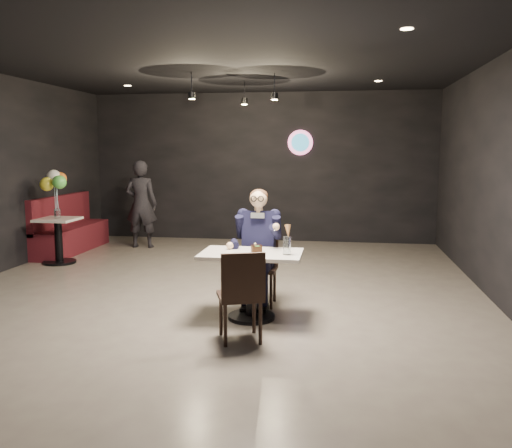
% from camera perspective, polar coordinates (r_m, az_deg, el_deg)
% --- Properties ---
extents(floor, '(9.00, 9.00, 0.00)m').
position_cam_1_polar(floor, '(6.93, -4.95, -7.80)').
color(floor, gray).
rests_on(floor, ground).
extents(wall_sign, '(0.50, 0.06, 0.50)m').
position_cam_1_polar(wall_sign, '(10.97, 4.69, 8.54)').
color(wall_sign, pink).
rests_on(wall_sign, floor).
extents(pendant_lights, '(1.40, 1.20, 0.36)m').
position_cam_1_polar(pendant_lights, '(8.68, -1.94, 14.57)').
color(pendant_lights, black).
rests_on(pendant_lights, floor).
extents(main_table, '(1.10, 0.70, 0.75)m').
position_cam_1_polar(main_table, '(6.02, -0.48, -6.50)').
color(main_table, white).
rests_on(main_table, floor).
extents(chair_far, '(0.42, 0.46, 0.92)m').
position_cam_1_polar(chair_far, '(6.52, 0.30, -4.59)').
color(chair_far, black).
rests_on(chair_far, floor).
extents(chair_near, '(0.55, 0.57, 0.92)m').
position_cam_1_polar(chair_near, '(5.34, -1.69, -7.41)').
color(chair_near, black).
rests_on(chair_near, floor).
extents(seated_man, '(0.60, 0.80, 1.44)m').
position_cam_1_polar(seated_man, '(6.47, 0.30, -2.34)').
color(seated_man, black).
rests_on(seated_man, floor).
extents(dessert_plate, '(0.19, 0.19, 0.01)m').
position_cam_1_polar(dessert_plate, '(5.86, -0.17, -3.07)').
color(dessert_plate, white).
rests_on(dessert_plate, main_table).
extents(cake_slice, '(0.13, 0.12, 0.08)m').
position_cam_1_polar(cake_slice, '(5.84, 0.06, -2.66)').
color(cake_slice, black).
rests_on(cake_slice, dessert_plate).
extents(mint_leaf, '(0.06, 0.04, 0.01)m').
position_cam_1_polar(mint_leaf, '(5.79, 0.13, -2.33)').
color(mint_leaf, '#2B8432').
rests_on(mint_leaf, cake_slice).
extents(sundae_glass, '(0.09, 0.09, 0.19)m').
position_cam_1_polar(sundae_glass, '(5.80, 3.28, -2.29)').
color(sundae_glass, silver).
rests_on(sundae_glass, main_table).
extents(wafer_cone, '(0.09, 0.09, 0.14)m').
position_cam_1_polar(wafer_cone, '(5.78, 3.40, -0.77)').
color(wafer_cone, tan).
rests_on(wafer_cone, sundae_glass).
extents(booth_bench, '(0.52, 2.06, 1.03)m').
position_cam_1_polar(booth_bench, '(10.46, -18.89, 0.03)').
color(booth_bench, '#4B101D').
rests_on(booth_bench, floor).
extents(side_table, '(0.60, 0.60, 0.76)m').
position_cam_1_polar(side_table, '(9.47, -20.05, -1.65)').
color(side_table, white).
rests_on(side_table, floor).
extents(balloon_vase, '(0.10, 0.10, 0.16)m').
position_cam_1_polar(balloon_vase, '(9.41, -20.18, 1.05)').
color(balloon_vase, silver).
rests_on(balloon_vase, side_table).
extents(balloon_bunch, '(0.41, 0.41, 0.67)m').
position_cam_1_polar(balloon_bunch, '(9.37, -20.30, 3.52)').
color(balloon_bunch, yellow).
rests_on(balloon_bunch, balloon_vase).
extents(passerby, '(0.63, 0.43, 1.66)m').
position_cam_1_polar(passerby, '(10.52, -11.99, 2.06)').
color(passerby, black).
rests_on(passerby, floor).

